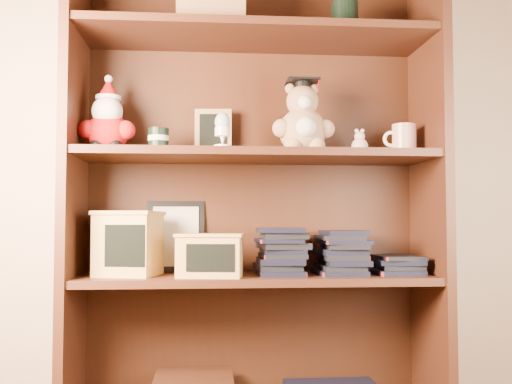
% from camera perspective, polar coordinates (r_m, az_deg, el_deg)
% --- Properties ---
extents(bookcase, '(1.20, 0.35, 1.60)m').
position_cam_1_polar(bookcase, '(2.01, -0.19, -1.25)').
color(bookcase, '#422013').
rests_on(bookcase, ground).
extents(shelf_lower, '(1.14, 0.33, 0.02)m').
position_cam_1_polar(shelf_lower, '(1.96, -0.00, -8.26)').
color(shelf_lower, '#422013').
rests_on(shelf_lower, ground).
extents(shelf_upper, '(1.14, 0.33, 0.02)m').
position_cam_1_polar(shelf_upper, '(1.97, -0.00, 3.42)').
color(shelf_upper, '#422013').
rests_on(shelf_upper, ground).
extents(santa_plush, '(0.18, 0.13, 0.26)m').
position_cam_1_polar(santa_plush, '(2.00, -13.95, 6.48)').
color(santa_plush, '#A50F0F').
rests_on(santa_plush, shelf_upper).
extents(teachers_tin, '(0.07, 0.07, 0.08)m').
position_cam_1_polar(teachers_tin, '(1.97, -9.26, 4.94)').
color(teachers_tin, black).
rests_on(teachers_tin, shelf_upper).
extents(chalkboard_plaque, '(0.13, 0.07, 0.16)m').
position_cam_1_polar(chalkboard_plaque, '(2.09, -4.10, 5.59)').
color(chalkboard_plaque, '#9E7547').
rests_on(chalkboard_plaque, shelf_upper).
extents(egg_cup, '(0.06, 0.06, 0.12)m').
position_cam_1_polar(egg_cup, '(1.90, -3.21, 5.96)').
color(egg_cup, white).
rests_on(egg_cup, shelf_upper).
extents(grad_teddy_bear, '(0.21, 0.18, 0.25)m').
position_cam_1_polar(grad_teddy_bear, '(1.99, 4.48, 6.47)').
color(grad_teddy_bear, tan).
rests_on(grad_teddy_bear, shelf_upper).
extents(pink_figurine, '(0.06, 0.06, 0.09)m').
position_cam_1_polar(pink_figurine, '(2.03, 9.84, 4.54)').
color(pink_figurine, beige).
rests_on(pink_figurine, shelf_upper).
extents(teacher_mug, '(0.11, 0.08, 0.10)m').
position_cam_1_polar(teacher_mug, '(2.08, 13.86, 4.90)').
color(teacher_mug, silver).
rests_on(teacher_mug, shelf_upper).
extents(certificate_frame, '(0.20, 0.05, 0.25)m').
position_cam_1_polar(certificate_frame, '(2.09, -7.66, -4.20)').
color(certificate_frame, black).
rests_on(certificate_frame, shelf_lower).
extents(treats_box, '(0.23, 0.23, 0.21)m').
position_cam_1_polar(treats_box, '(1.97, -12.03, -4.77)').
color(treats_box, tan).
rests_on(treats_box, shelf_lower).
extents(pencils_box, '(0.23, 0.18, 0.14)m').
position_cam_1_polar(pencils_box, '(1.89, -4.39, -5.99)').
color(pencils_box, tan).
rests_on(pencils_box, shelf_lower).
extents(book_stack_left, '(0.14, 0.20, 0.14)m').
position_cam_1_polar(book_stack_left, '(1.97, 2.32, -5.78)').
color(book_stack_left, black).
rests_on(book_stack_left, shelf_lower).
extents(book_stack_mid, '(0.14, 0.20, 0.14)m').
position_cam_1_polar(book_stack_mid, '(2.00, 8.11, -5.70)').
color(book_stack_mid, black).
rests_on(book_stack_mid, shelf_lower).
extents(book_stack_right, '(0.14, 0.20, 0.06)m').
position_cam_1_polar(book_stack_right, '(2.05, 13.22, -6.70)').
color(book_stack_right, black).
rests_on(book_stack_right, shelf_lower).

